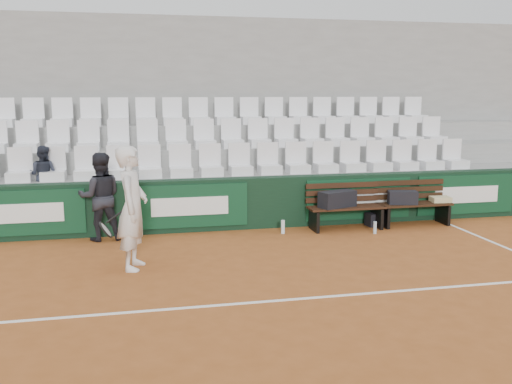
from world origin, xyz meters
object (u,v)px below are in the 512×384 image
(sports_bag_ground, at_px, (377,219))
(water_bottle_near, at_px, (283,227))
(bench_right, at_px, (414,214))
(ball_kid, at_px, (100,197))
(sports_bag_left, at_px, (337,199))
(sports_bag_right, at_px, (403,197))
(bench_left, at_px, (346,218))
(tennis_player, at_px, (132,208))
(water_bottle_far, at_px, (375,228))
(spectator_c, at_px, (42,151))

(sports_bag_ground, distance_m, water_bottle_near, 2.03)
(bench_right, distance_m, ball_kid, 6.11)
(sports_bag_left, relative_size, sports_bag_right, 1.30)
(sports_bag_left, xyz_separation_m, ball_kid, (-4.43, 0.17, 0.19))
(bench_left, bearing_deg, ball_kid, 178.02)
(bench_left, bearing_deg, bench_right, 1.32)
(bench_left, xyz_separation_m, tennis_player, (-4.06, -1.68, 0.71))
(bench_left, distance_m, sports_bag_right, 1.23)
(sports_bag_left, bearing_deg, water_bottle_far, -37.54)
(sports_bag_ground, relative_size, spectator_c, 0.39)
(tennis_player, relative_size, spectator_c, 1.69)
(ball_kid, distance_m, spectator_c, 1.56)
(tennis_player, bearing_deg, sports_bag_right, 17.79)
(bench_right, distance_m, sports_bag_right, 0.45)
(water_bottle_far, distance_m, ball_kid, 5.11)
(sports_bag_ground, relative_size, water_bottle_near, 1.64)
(bench_left, xyz_separation_m, bench_right, (1.46, 0.03, 0.00))
(bench_right, relative_size, spectator_c, 1.36)
(sports_bag_ground, height_order, water_bottle_near, same)
(sports_bag_right, height_order, water_bottle_far, sports_bag_right)
(bench_right, distance_m, sports_bag_ground, 0.75)
(bench_right, bearing_deg, water_bottle_near, -177.29)
(sports_bag_ground, bearing_deg, sports_bag_left, -170.64)
(sports_bag_right, bearing_deg, sports_bag_ground, 163.21)
(sports_bag_ground, bearing_deg, sports_bag_right, -16.79)
(tennis_player, xyz_separation_m, ball_kid, (-0.56, 1.84, -0.14))
(bench_right, height_order, sports_bag_ground, bench_right)
(bench_left, relative_size, tennis_player, 0.80)
(water_bottle_near, distance_m, water_bottle_far, 1.74)
(bench_left, xyz_separation_m, spectator_c, (-5.69, 1.01, 1.33))
(ball_kid, bearing_deg, sports_bag_right, 174.78)
(water_bottle_near, relative_size, spectator_c, 0.24)
(water_bottle_near, height_order, tennis_player, tennis_player)
(bench_left, bearing_deg, sports_bag_left, -177.43)
(spectator_c, bearing_deg, ball_kid, 160.17)
(sports_bag_ground, distance_m, tennis_player, 5.18)
(spectator_c, bearing_deg, tennis_player, 139.90)
(bench_right, bearing_deg, tennis_player, -162.72)
(bench_left, relative_size, water_bottle_near, 5.75)
(bench_right, relative_size, water_bottle_near, 5.75)
(sports_bag_ground, distance_m, water_bottle_far, 0.68)
(bench_left, bearing_deg, sports_bag_ground, 11.14)
(sports_bag_left, relative_size, spectator_c, 0.66)
(water_bottle_near, bearing_deg, water_bottle_far, -12.23)
(water_bottle_far, relative_size, tennis_player, 0.12)
(sports_bag_left, height_order, water_bottle_far, sports_bag_left)
(water_bottle_far, height_order, tennis_player, tennis_player)
(sports_bag_left, distance_m, water_bottle_near, 1.21)
(bench_left, height_order, tennis_player, tennis_player)
(water_bottle_far, bearing_deg, spectator_c, 166.40)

